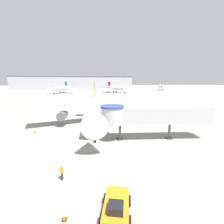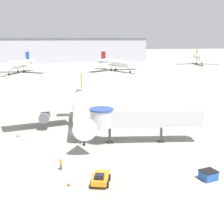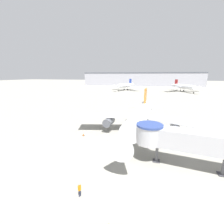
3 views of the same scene
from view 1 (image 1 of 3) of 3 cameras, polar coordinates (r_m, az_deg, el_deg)
The scene contains 11 objects.
ground_plane at distance 34.09m, azimuth -11.02°, elevation -5.86°, with size 800.00×800.00×0.00m, color gray.
main_airplane at distance 34.14m, azimuth -6.59°, elevation 1.60°, with size 31.05×27.55×9.98m.
jet_bridge at distance 26.59m, azimuth 13.39°, elevation -1.13°, with size 19.06×5.47×6.05m.
pushback_tug_orange at distance 13.45m, azimuth 1.67°, elevation -32.29°, with size 2.89×3.93×1.59m.
traffic_cone_port_wing at distance 33.74m, azimuth -27.28°, elevation -6.54°, with size 0.43×0.43×0.71m.
traffic_cone_apron_front at distance 13.90m, azimuth -17.79°, elevation -33.70°, with size 0.36×0.36×0.61m.
ground_crew_marshaller at distance 17.35m, azimuth -18.61°, elevation -20.65°, with size 0.31×0.37×1.69m.
background_jet_red_tail at distance 141.26m, azimuth 1.65°, elevation 9.16°, with size 29.70×32.38×9.75m.
background_jet_blue_tail at distance 138.53m, azimuth -18.99°, elevation 8.57°, with size 27.25×27.91×10.14m.
background_jet_gold_tail at distance 190.99m, azimuth 18.45°, elevation 9.24°, with size 28.65×27.36×10.17m.
terminal_building at distance 207.98m, azimuth -13.98°, elevation 10.74°, with size 149.85×24.78×17.02m.
Camera 1 is at (0.74, -32.57, 10.04)m, focal length 24.00 mm.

